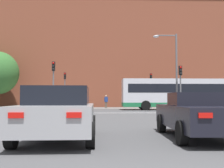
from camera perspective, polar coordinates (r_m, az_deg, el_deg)
stop_line_strip at (r=23.59m, az=0.08°, el=-5.89°), size 8.33×0.30×0.01m
far_pavement at (r=35.64m, az=-0.63°, el=-4.91°), size 69.25×2.50×0.01m
brick_civic_building at (r=45.70m, az=1.67°, el=6.98°), size 46.44×10.83×25.43m
car_saloon_left at (r=8.21m, az=-10.77°, el=-5.82°), size 2.16×4.35×1.53m
car_roadster_right at (r=9.03m, az=17.05°, el=-6.00°), size 2.03×4.60×1.38m
bus_crossing_lead at (r=30.87m, az=13.44°, el=-1.86°), size 12.15×2.66×3.27m
traffic_light_near_left at (r=24.72m, az=-11.83°, el=1.13°), size 0.26×0.31×4.40m
traffic_light_far_right at (r=35.14m, az=7.94°, el=-0.17°), size 0.26×0.31×4.34m
traffic_light_far_left at (r=35.16m, az=-9.55°, el=-0.08°), size 0.26×0.31×4.42m
traffic_light_near_right at (r=24.53m, az=13.76°, el=0.60°), size 0.26×0.31×4.00m
street_lamp_junction at (r=25.17m, az=12.16°, el=4.02°), size 2.14×0.36×6.90m
pedestrian_waiting at (r=35.95m, az=12.72°, el=-3.09°), size 0.36×0.45×1.83m
pedestrian_walking_east at (r=36.02m, az=-8.35°, el=-3.34°), size 0.24×0.41×1.64m
pedestrian_walking_west at (r=35.69m, az=-1.21°, el=-3.37°), size 0.45×0.34×1.65m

